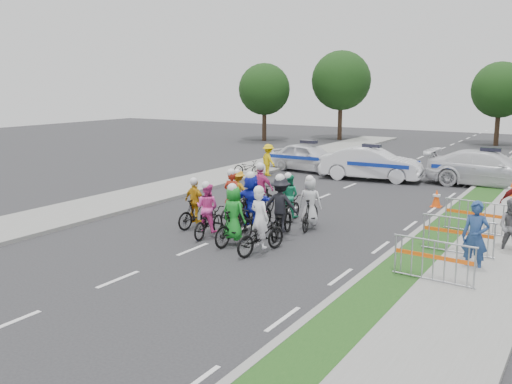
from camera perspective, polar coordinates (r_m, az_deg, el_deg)
The scene contains 31 objects.
ground at distance 16.67m, azimuth -6.34°, elevation -5.73°, with size 90.00×90.00×0.00m, color #28282B.
curb_right at distance 18.84m, azimuth 15.81°, elevation -3.94°, with size 0.20×60.00×0.12m, color gray.
grass_strip at distance 18.68m, azimuth 17.88°, elevation -4.20°, with size 1.20×60.00×0.11m, color #163F14.
sidewalk_right at distance 18.38m, azimuth 23.35°, elevation -4.79°, with size 2.40×60.00×0.13m, color gray.
sidewalk_left at distance 24.46m, azimuth -11.33°, elevation -0.35°, with size 3.00×60.00×0.13m, color gray.
rider_0 at distance 16.06m, azimuth 0.44°, elevation -3.92°, with size 1.03×2.01×1.96m.
rider_1 at distance 16.88m, azimuth -2.22°, elevation -2.90°, with size 0.83×1.82×1.87m.
rider_2 at distance 17.82m, azimuth -4.83°, elevation -2.40°, with size 0.80×1.80×1.78m.
rider_3 at distance 18.92m, azimuth -6.05°, elevation -1.63°, with size 0.90×1.68×1.71m.
rider_4 at distance 17.68m, azimuth 2.51°, elevation -2.10°, with size 1.22×2.07×2.02m.
rider_5 at distance 18.37m, azimuth -0.44°, elevation -1.43°, with size 1.64×1.95×1.98m.
rider_6 at distance 19.46m, azimuth -2.33°, elevation -1.33°, with size 0.90×1.94×1.91m.
rider_7 at distance 18.74m, azimuth 5.44°, elevation -1.61°, with size 0.83×1.78×1.81m.
rider_8 at distance 19.66m, azimuth 3.31°, elevation -1.15°, with size 0.77×1.76×1.75m.
rider_9 at distance 20.32m, azimuth 0.52°, elevation -0.42°, with size 1.01×1.90×1.99m.
rider_10 at distance 20.81m, azimuth -1.77°, elevation -0.43°, with size 0.96×1.68×1.69m.
police_car_0 at distance 30.99m, azimuth 5.27°, elevation 3.47°, with size 1.80×4.48×1.53m, color silver.
police_car_1 at distance 28.71m, azimuth 11.43°, elevation 2.80°, with size 1.71×4.91×1.62m, color silver.
police_car_2 at distance 28.43m, azimuth 22.32°, elevation 2.15°, with size 2.31×5.68×1.65m, color silver.
spectator_0 at distance 15.44m, azimuth 21.08°, elevation -4.21°, with size 0.67×0.44×1.85m, color navy.
spectator_1 at distance 17.27m, azimuth 24.25°, elevation -3.27°, with size 0.79×0.61×1.62m, color slate.
marshal_hiviz at distance 29.43m, azimuth 1.25°, elevation 3.23°, with size 1.06×0.61×1.64m, color yellow.
barrier_0 at distance 14.19m, azimuth 17.31°, elevation -6.80°, with size 2.00×0.50×1.12m, color #A5A8AD, non-canonical shape.
barrier_1 at distance 16.64m, azimuth 19.52°, elevation -4.33°, with size 2.00×0.50×1.12m, color #A5A8AD, non-canonical shape.
barrier_2 at distance 19.13m, azimuth 21.13°, elevation -2.50°, with size 2.00×0.50×1.12m, color #A5A8AD, non-canonical shape.
cone_0 at distance 23.15m, azimuth 17.60°, elevation -0.60°, with size 0.40×0.40×0.70m.
cone_1 at distance 25.80m, azimuth 24.16°, elevation 0.10°, with size 0.40×0.40×0.70m.
parked_bike at distance 29.50m, azimuth -0.86°, elevation 2.43°, with size 0.53×1.53×0.80m, color black.
tree_0 at distance 47.09m, azimuth 0.84°, elevation 10.23°, with size 4.20×4.20×6.30m.
tree_3 at distance 48.43m, azimuth 8.50°, elevation 10.96°, with size 4.90×4.90×7.35m.
tree_4 at distance 47.13m, azimuth 23.22°, elevation 9.36°, with size 4.20×4.20×6.30m.
Camera 1 is at (9.78, -12.63, 4.76)m, focal length 40.00 mm.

